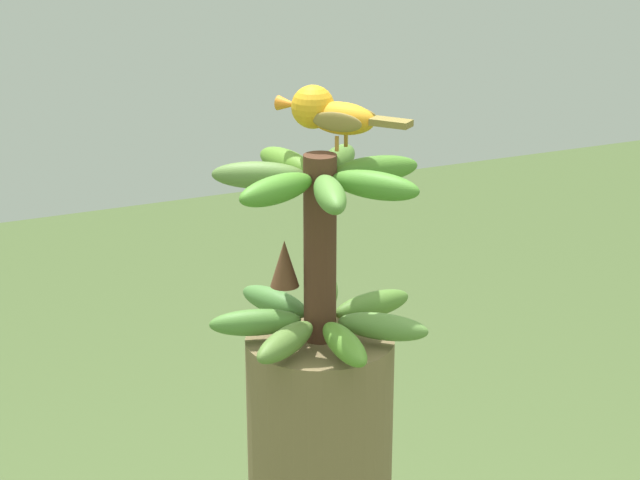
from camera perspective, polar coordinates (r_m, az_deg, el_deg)
The scene contains 2 objects.
banana_bunch at distance 1.37m, azimuth -0.06°, elevation -0.49°, with size 0.28×0.27×0.24m.
perched_bird at distance 1.36m, azimuth 0.43°, elevation 6.46°, with size 0.12×0.15×0.07m.
Camera 1 is at (0.54, 1.17, 1.67)m, focal length 63.21 mm.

